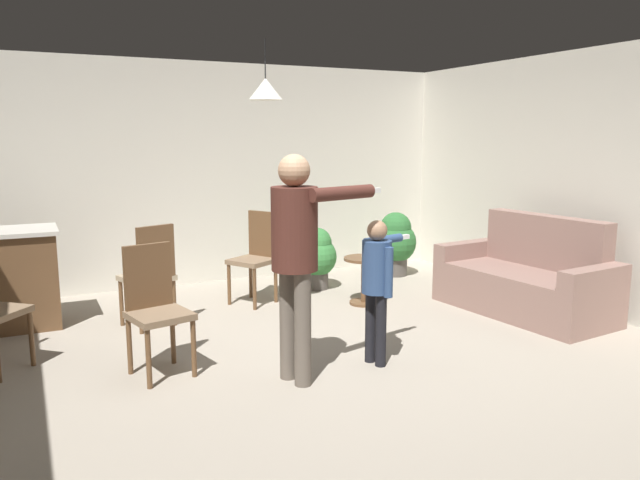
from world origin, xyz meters
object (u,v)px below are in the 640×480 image
spare_remote_on_table (366,255)px  dining_chair_by_counter (155,305)px  side_table_by_couch (364,275)px  potted_plant_by_wall (395,241)px  person_adult (296,243)px  potted_plant_corner (317,255)px  person_child (377,276)px  dining_chair_near_wall (150,272)px  couch_floral (527,281)px  dining_chair_spare (256,254)px

spare_remote_on_table → dining_chair_by_counter: bearing=-156.9°
side_table_by_couch → potted_plant_by_wall: size_ratio=0.62×
person_adult → potted_plant_by_wall: person_adult is taller
person_adult → spare_remote_on_table: (1.56, 1.68, -0.51)m
person_adult → potted_plant_corner: 2.90m
person_child → dining_chair_near_wall: 2.28m
couch_floral → dining_chair_by_counter: 3.79m
dining_chair_near_wall → dining_chair_spare: bearing=-1.3°
dining_chair_by_counter → couch_floral: bearing=167.3°
dining_chair_near_wall → dining_chair_spare: size_ratio=1.00×
dining_chair_by_counter → person_child: bearing=147.7°
potted_plant_corner → potted_plant_by_wall: (1.25, 0.20, 0.05)m
spare_remote_on_table → person_child: bearing=-117.3°
couch_floral → potted_plant_corner: bearing=34.0°
couch_floral → person_child: bearing=99.4°
side_table_by_couch → person_adult: bearing=-132.9°
dining_chair_near_wall → side_table_by_couch: bearing=-24.6°
side_table_by_couch → potted_plant_corner: 0.87m
person_child → dining_chair_spare: 2.19m
spare_remote_on_table → potted_plant_by_wall: bearing=44.1°
couch_floral → spare_remote_on_table: (-1.32, 1.05, 0.21)m
couch_floral → potted_plant_by_wall: 2.08m
side_table_by_couch → person_child: person_child is taller
dining_chair_near_wall → potted_plant_by_wall: size_ratio=1.20×
person_child → potted_plant_by_wall: bearing=132.5°
dining_chair_spare → potted_plant_by_wall: dining_chair_spare is taller
dining_chair_by_counter → person_adult: bearing=132.6°
dining_chair_near_wall → spare_remote_on_table: (2.28, -0.13, -0.01)m
side_table_by_couch → potted_plant_corner: bearing=101.1°
dining_chair_near_wall → potted_plant_corner: size_ratio=1.35×
side_table_by_couch → dining_chair_spare: dining_chair_spare is taller
couch_floral → person_adult: bearing=96.7°
person_adult → potted_plant_by_wall: bearing=121.4°
potted_plant_corner → dining_chair_by_counter: bearing=-140.6°
person_adult → dining_chair_spare: size_ratio=1.69×
dining_chair_spare → person_adult: bearing=137.2°
person_child → spare_remote_on_table: size_ratio=9.01×
dining_chair_spare → potted_plant_corner: bearing=-103.5°
dining_chair_spare → spare_remote_on_table: (1.06, -0.55, -0.01)m
person_child → spare_remote_on_table: 1.84m
person_adult → side_table_by_couch: bearing=122.6°
dining_chair_by_counter → potted_plant_corner: size_ratio=1.35×
person_child → dining_chair_near_wall: size_ratio=1.17×
person_child → dining_chair_near_wall: bearing=-152.8°
person_adult → person_child: (0.72, 0.05, -0.32)m
potted_plant_by_wall → spare_remote_on_table: potted_plant_by_wall is taller
dining_chair_by_counter → spare_remote_on_table: dining_chair_by_counter is taller
dining_chair_by_counter → dining_chair_spare: size_ratio=1.00×
side_table_by_couch → dining_chair_by_counter: 2.63m
couch_floral → potted_plant_by_wall: size_ratio=2.24×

